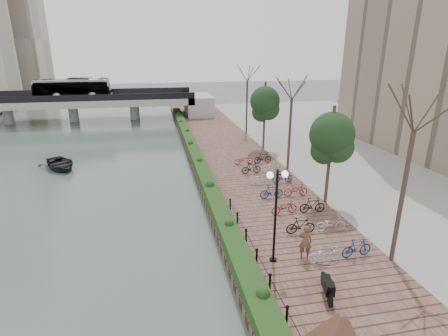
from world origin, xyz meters
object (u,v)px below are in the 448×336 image
object	(u,v)px
lamppost	(276,196)
motorcycle	(327,285)
pedestrian	(305,242)
boat	(60,164)

from	to	relation	value
lamppost	motorcycle	size ratio (longest dim) A/B	2.88
pedestrian	boat	world-z (taller)	pedestrian
lamppost	motorcycle	world-z (taller)	lamppost
pedestrian	boat	xyz separation A→B (m)	(-15.56, 18.51, -0.90)
motorcycle	boat	xyz separation A→B (m)	(-15.31, 21.34, -0.53)
motorcycle	boat	size ratio (longest dim) A/B	0.37
boat	motorcycle	bearing A→B (deg)	-83.25
boat	pedestrian	bearing A→B (deg)	-78.84
motorcycle	pedestrian	distance (m)	2.87
motorcycle	pedestrian	world-z (taller)	pedestrian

